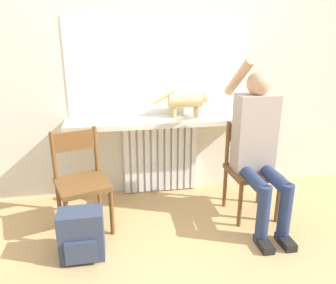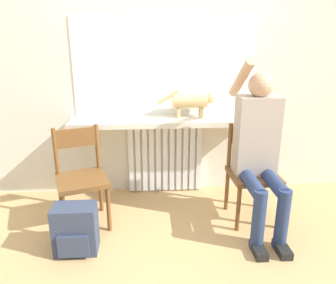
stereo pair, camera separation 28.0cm
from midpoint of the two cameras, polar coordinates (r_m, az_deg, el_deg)
The scene contains 10 objects.
ground_plane at distance 2.51m, azimuth 4.53°, elevation -20.14°, with size 12.00×12.00×0.00m, color tan.
wall_with_window at distance 3.20m, azimuth 1.92°, elevation 14.54°, with size 7.00×0.06×2.70m.
radiator at distance 3.33m, azimuth 1.88°, elevation -2.54°, with size 0.75×0.08×0.75m.
windowsill at distance 3.09m, azimuth 2.18°, elevation 3.59°, with size 1.79×0.34×0.05m.
window_glass at distance 3.17m, azimuth 1.97°, elevation 12.86°, with size 1.72×0.01×0.92m.
chair_left at distance 2.80m, azimuth -12.16°, elevation -5.91°, with size 0.50×0.50×0.83m.
chair_right at distance 2.96m, azimuth 17.14°, elevation -4.98°, with size 0.41×0.41×0.83m.
person at distance 2.77m, azimuth 18.49°, elevation -0.84°, with size 0.36×1.00×1.41m.
cat at distance 3.13m, azimuth 6.76°, elevation 7.07°, with size 0.56×0.13×0.26m.
backpack at distance 2.56m, azimuth -12.75°, elevation -14.74°, with size 0.32×0.23×0.37m.
Camera 2 is at (-0.18, -1.96, 1.56)m, focal length 35.00 mm.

